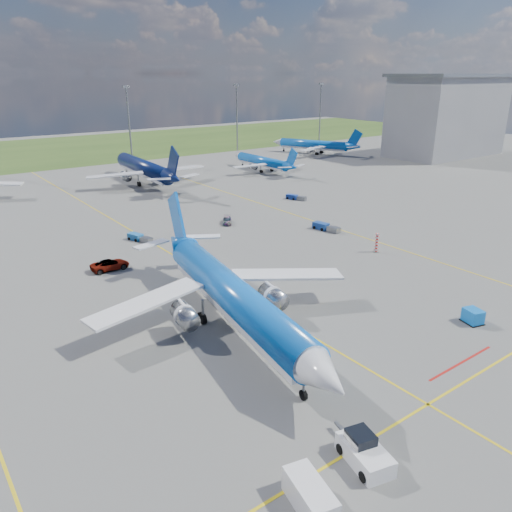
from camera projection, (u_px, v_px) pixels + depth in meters
ground at (278, 316)px, 56.77m from camera, size 400.00×400.00×0.00m
grass_strip at (2, 155)px, 169.96m from camera, size 400.00×80.00×0.01m
taxiway_lines at (167, 251)px, 77.77m from camera, size 60.25×160.00×0.02m
floodlight_masts at (62, 124)px, 141.04m from camera, size 202.20×0.50×22.70m
terminal_building at (447, 115)px, 164.59m from camera, size 42.00×22.00×26.00m
warning_post at (377, 243)px, 76.82m from camera, size 0.50×0.50×3.00m
bg_jet_n at (145, 183)px, 126.01m from camera, size 34.81×44.17×11.04m
bg_jet_ne at (262, 171)px, 141.52m from camera, size 22.97×29.98×7.79m
bg_jet_ene at (313, 154)px, 172.02m from camera, size 37.31×41.33×8.84m
main_airliner at (234, 328)px, 54.15m from camera, size 38.95×47.20×11.10m
pushback_tug at (364, 451)px, 35.31m from camera, size 3.26×6.26×2.08m
uld_container at (473, 316)px, 55.14m from camera, size 2.06×2.33×1.58m
service_van at (310, 496)px, 31.43m from camera, size 2.79×4.59×1.88m
service_car_b at (110, 265)px, 70.09m from camera, size 5.37×2.53×1.49m
service_car_c at (227, 221)px, 91.68m from camera, size 3.65×4.27×1.18m
baggage_tug_w at (325, 227)px, 87.84m from camera, size 2.19×5.42×1.18m
baggage_tug_c at (139, 238)px, 82.30m from camera, size 2.78×4.94×1.08m
baggage_tug_e at (295, 197)px, 109.32m from camera, size 2.86×4.66×1.02m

